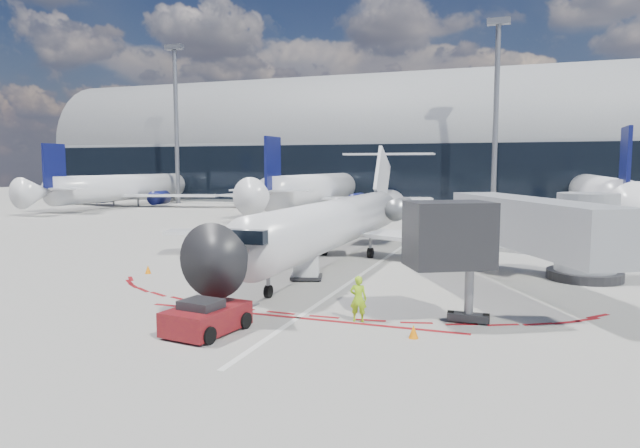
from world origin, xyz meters
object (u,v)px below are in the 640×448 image
(pushback_tug, at_px, (206,318))
(uld_container, at_px, (306,265))
(regional_jet, at_px, (341,221))
(ramp_worker, at_px, (358,299))

(pushback_tug, height_order, uld_container, uld_container)
(regional_jet, xyz_separation_m, uld_container, (0.17, -6.86, -1.86))
(pushback_tug, height_order, ramp_worker, ramp_worker)
(pushback_tug, bearing_deg, regional_jet, 98.87)
(uld_container, bearing_deg, regional_jet, 75.12)
(ramp_worker, height_order, uld_container, ramp_worker)
(regional_jet, distance_m, pushback_tug, 17.61)
(ramp_worker, bearing_deg, uld_container, -62.56)
(regional_jet, height_order, uld_container, regional_jet)
(pushback_tug, bearing_deg, ramp_worker, 42.54)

